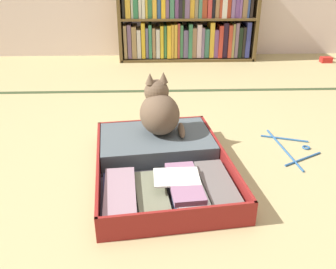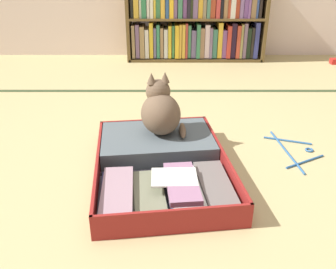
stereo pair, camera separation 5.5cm
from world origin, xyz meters
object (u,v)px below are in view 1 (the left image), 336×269
Objects in this scene: bookshelf at (187,20)px; open_suitcase at (161,160)px; black_cat at (159,111)px; small_red_pouch at (326,60)px; clothes_hanger at (291,148)px.

open_suitcase is at bearing -97.97° from bookshelf.
black_cat is (-0.00, 0.18, 0.17)m from open_suitcase.
black_cat reaches higher than small_red_pouch.
black_cat is at bearing -98.83° from bookshelf.
black_cat is 2.34m from small_red_pouch.
clothes_hanger is 1.95m from small_red_pouch.
small_red_pouch is (0.93, 1.71, 0.02)m from clothes_hanger.
open_suitcase reaches higher than small_red_pouch.
open_suitcase is 2.93× the size of black_cat.
bookshelf is 1.36m from small_red_pouch.
black_cat reaches higher than open_suitcase.
bookshelf is 2.12m from open_suitcase.
black_cat is at bearing -133.31° from small_red_pouch.
open_suitcase is at bearing -165.95° from clothes_hanger.
small_red_pouch is at bearing 46.69° from black_cat.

